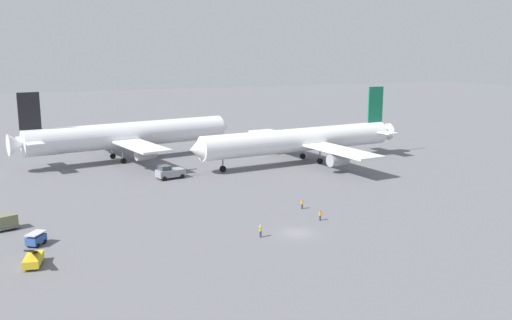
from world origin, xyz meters
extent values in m
plane|color=slate|center=(0.00, 0.00, 0.00)|extent=(600.00, 600.00, 0.00)
cylinder|color=silver|center=(-10.69, 62.16, 5.91)|extent=(47.41, 14.32, 5.72)
cone|color=silver|center=(13.67, 66.73, 5.91)|extent=(3.72, 5.69, 5.27)
cone|color=silver|center=(-34.85, 57.63, 5.91)|extent=(4.38, 5.16, 4.58)
cube|color=silver|center=(-13.00, 61.72, 5.05)|extent=(13.81, 41.26, 0.44)
cube|color=silver|center=(-32.39, 58.09, 6.48)|extent=(5.54, 13.37, 0.28)
cube|color=black|center=(-32.09, 58.14, 12.64)|extent=(4.39, 1.17, 7.74)
cylinder|color=#999EA3|center=(-9.92, 50.69, 3.25)|extent=(4.61, 3.33, 2.60)
cylinder|color=#999EA3|center=(-14.13, 73.13, 3.25)|extent=(4.61, 3.33, 2.60)
cylinder|color=slate|center=(-14.61, 64.88, 1.99)|extent=(0.28, 0.28, 2.69)
cylinder|color=black|center=(-14.61, 64.88, 0.65)|extent=(1.38, 0.78, 1.30)
cylinder|color=slate|center=(-13.36, 58.20, 1.99)|extent=(0.28, 0.28, 2.69)
cylinder|color=black|center=(-13.36, 58.20, 0.65)|extent=(1.38, 0.78, 1.30)
cylinder|color=slate|center=(7.85, 65.64, 1.99)|extent=(0.28, 0.28, 2.69)
cylinder|color=black|center=(7.85, 65.64, 0.65)|extent=(1.38, 0.78, 1.30)
cylinder|color=white|center=(23.14, 43.18, 5.27)|extent=(47.98, 10.13, 5.21)
cone|color=white|center=(-1.77, 40.58, 5.27)|extent=(3.28, 5.06, 4.79)
cone|color=white|center=(47.86, 45.76, 5.27)|extent=(4.01, 4.52, 4.17)
cube|color=white|center=(25.52, 43.43, 4.49)|extent=(10.95, 44.68, 0.44)
cube|color=white|center=(45.37, 45.50, 5.79)|extent=(4.53, 13.26, 0.28)
cube|color=#14724C|center=(45.08, 45.47, 12.17)|extent=(4.41, 0.81, 8.59)
cylinder|color=#999EA3|center=(23.24, 55.65, 2.69)|extent=(4.45, 3.02, 2.60)
cylinder|color=#999EA3|center=(25.81, 31.00, 2.69)|extent=(4.45, 3.02, 2.60)
cylinder|color=slate|center=(26.86, 40.15, 1.79)|extent=(0.28, 0.28, 2.28)
cylinder|color=black|center=(26.86, 40.15, 0.65)|extent=(1.35, 0.68, 1.30)
cylinder|color=slate|center=(26.16, 46.91, 1.79)|extent=(0.28, 0.28, 2.28)
cylinder|color=black|center=(26.16, 46.91, 0.65)|extent=(1.35, 0.68, 1.30)
cylinder|color=slate|center=(4.17, 41.20, 1.79)|extent=(0.28, 0.28, 2.28)
cylinder|color=black|center=(4.17, 41.20, 0.65)|extent=(1.35, 0.68, 1.30)
cube|color=gray|center=(-7.49, 39.63, 1.14)|extent=(5.81, 3.74, 1.39)
cube|color=#333D47|center=(-8.65, 39.42, 2.29)|extent=(2.32, 2.56, 0.90)
cylinder|color=#4C4C51|center=(-3.27, 40.41, 1.28)|extent=(3.18, 0.78, 0.20)
sphere|color=orange|center=(-8.65, 39.42, 2.92)|extent=(0.24, 0.24, 0.24)
cylinder|color=black|center=(-9.14, 37.90, 0.45)|extent=(0.94, 0.46, 0.90)
cylinder|color=black|center=(-9.65, 40.66, 0.45)|extent=(0.94, 0.46, 0.90)
cylinder|color=black|center=(-5.33, 38.60, 0.45)|extent=(0.94, 0.46, 0.90)
cylinder|color=black|center=(-5.84, 41.37, 0.45)|extent=(0.94, 0.46, 0.90)
cube|color=slate|center=(-37.02, 17.80, 0.43)|extent=(3.75, 3.15, 0.25)
cube|color=#666B4C|center=(-37.02, 17.80, 1.35)|extent=(3.31, 2.82, 1.60)
cylinder|color=black|center=(-36.55, 18.71, 0.30)|extent=(0.63, 0.39, 0.60)
cylinder|color=black|center=(-36.08, 17.39, 0.30)|extent=(0.63, 0.39, 0.60)
cylinder|color=black|center=(-37.49, 16.89, 0.30)|extent=(0.63, 0.39, 0.60)
cube|color=#2D5199|center=(-33.38, 9.21, 0.80)|extent=(2.76, 2.98, 1.00)
cube|color=#B2B2B7|center=(-33.38, 9.21, 1.65)|extent=(2.90, 3.13, 0.12)
cylinder|color=black|center=(-33.49, 10.23, 0.30)|extent=(0.52, 0.60, 0.60)
cylinder|color=black|center=(-32.37, 9.39, 0.30)|extent=(0.52, 0.60, 0.60)
cylinder|color=black|center=(-34.39, 9.03, 0.30)|extent=(0.52, 0.60, 0.60)
cylinder|color=black|center=(-33.27, 8.19, 0.30)|extent=(0.52, 0.60, 0.60)
cube|color=gold|center=(-33.96, 1.87, 0.75)|extent=(2.57, 4.28, 0.90)
cube|color=black|center=(-34.12, 1.09, 2.10)|extent=(1.54, 4.29, 1.83)
cylinder|color=black|center=(-33.43, 1.00, 0.30)|extent=(0.32, 0.63, 0.60)
cylinder|color=black|center=(-34.80, 1.28, 0.30)|extent=(0.32, 0.63, 0.60)
cylinder|color=black|center=(-33.12, 2.47, 0.30)|extent=(0.32, 0.63, 0.60)
cylinder|color=black|center=(-34.49, 2.75, 0.30)|extent=(0.32, 0.63, 0.60)
cylinder|color=#2D3351|center=(6.24, 10.23, 0.39)|extent=(0.28, 0.28, 0.78)
cylinder|color=orange|center=(6.24, 10.23, 1.06)|extent=(0.36, 0.36, 0.56)
sphere|color=#9E704C|center=(6.24, 10.23, 1.45)|extent=(0.21, 0.21, 0.21)
cylinder|color=#F24C19|center=(6.50, 10.09, 1.17)|extent=(0.05, 0.05, 0.40)
cylinder|color=#2D3351|center=(5.79, 3.73, 0.39)|extent=(0.28, 0.28, 0.78)
cylinder|color=orange|center=(5.79, 3.73, 1.06)|extent=(0.36, 0.36, 0.56)
sphere|color=brown|center=(5.79, 3.73, 1.45)|extent=(0.21, 0.21, 0.21)
cylinder|color=#F24C19|center=(5.95, 3.47, 1.17)|extent=(0.05, 0.05, 0.40)
cylinder|color=#2D3351|center=(-5.41, 0.41, 0.45)|extent=(0.28, 0.28, 0.89)
cylinder|color=#D1E02D|center=(-5.41, 0.41, 1.21)|extent=(0.36, 0.36, 0.63)
sphere|color=tan|center=(-5.41, 0.41, 1.65)|extent=(0.24, 0.24, 0.24)
cylinder|color=#F24C19|center=(-5.66, 0.24, 1.34)|extent=(0.05, 0.05, 0.40)
camera|label=1|loc=(-34.32, -64.25, 24.70)|focal=38.48mm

